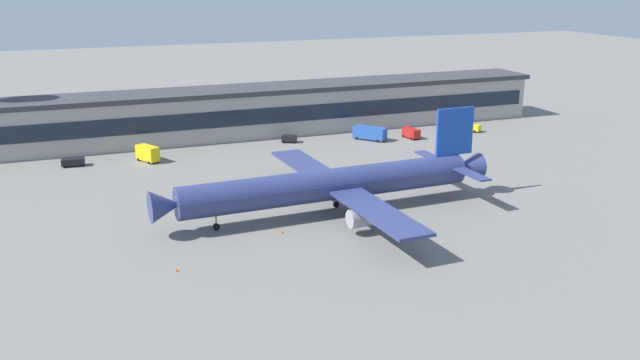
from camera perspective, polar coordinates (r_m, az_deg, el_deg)
The scene contains 11 objects.
ground_plane at distance 126.56m, azimuth 2.90°, elevation -1.91°, with size 600.00×600.00×0.00m, color slate.
terminal_building at distance 180.53m, azimuth -5.01°, elevation 5.74°, with size 156.97×15.04×12.29m.
airliner at distance 119.75m, azimuth 1.10°, elevation -0.36°, with size 62.03×53.22×16.80m.
fuel_truck at distance 174.28m, azimuth 4.08°, elevation 3.92°, with size 7.38×8.34×3.35m.
belt_loader at distance 187.83m, azimuth 12.17°, elevation 4.30°, with size 5.13×6.47×1.95m.
pushback_tractor at distance 159.44m, azimuth -19.71°, elevation 1.44°, with size 5.02×3.03×1.75m.
baggage_tug at distance 171.41m, azimuth -2.52°, elevation 3.46°, with size 4.12×3.54×1.85m.
stair_truck at distance 158.42m, azimuth -14.04°, elevation 2.19°, with size 4.84×6.44×3.55m.
crew_van at distance 177.22m, azimuth 7.49°, elevation 3.90°, with size 2.89×5.45×2.55m.
traffic_cone_0 at distance 100.25m, azimuth -11.74°, elevation -7.24°, with size 0.46×0.46×0.57m, color #F2590C.
traffic_cone_1 at distance 112.08m, azimuth -3.18°, elevation -4.28°, with size 0.47×0.47×0.58m, color #F2590C.
Camera 1 is at (-49.39, -109.27, 40.47)m, focal length 38.84 mm.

